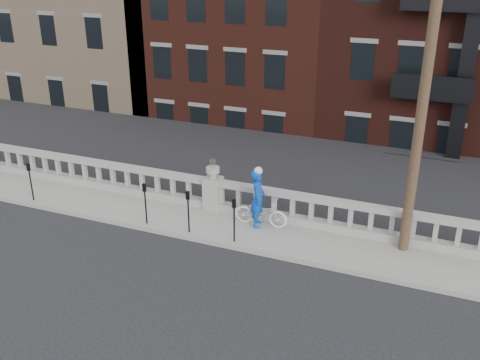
# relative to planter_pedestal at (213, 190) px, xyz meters

# --- Properties ---
(ground) EXTENTS (120.00, 120.00, 0.00)m
(ground) POSITION_rel_planter_pedestal_xyz_m (0.00, -3.95, -0.83)
(ground) COLOR black
(ground) RESTS_ON ground
(sidewalk) EXTENTS (32.00, 2.20, 0.15)m
(sidewalk) POSITION_rel_planter_pedestal_xyz_m (0.00, -0.95, -0.76)
(sidewalk) COLOR gray
(sidewalk) RESTS_ON ground
(balustrade) EXTENTS (28.00, 0.34, 1.03)m
(balustrade) POSITION_rel_planter_pedestal_xyz_m (0.00, 0.00, -0.19)
(balustrade) COLOR gray
(balustrade) RESTS_ON sidewalk
(planter_pedestal) EXTENTS (0.55, 0.55, 1.76)m
(planter_pedestal) POSITION_rel_planter_pedestal_xyz_m (0.00, 0.00, 0.00)
(planter_pedestal) COLOR gray
(planter_pedestal) RESTS_ON sidewalk
(lower_level) EXTENTS (80.00, 44.00, 20.80)m
(lower_level) POSITION_rel_planter_pedestal_xyz_m (0.56, 19.09, 1.80)
(lower_level) COLOR #605E59
(lower_level) RESTS_ON ground
(utility_pole) EXTENTS (1.60, 0.28, 10.00)m
(utility_pole) POSITION_rel_planter_pedestal_xyz_m (6.20, -0.35, 4.41)
(utility_pole) COLOR #422D1E
(utility_pole) RESTS_ON sidewalk
(parking_meter_b) EXTENTS (0.10, 0.09, 1.36)m
(parking_meter_b) POSITION_rel_planter_pedestal_xyz_m (-6.03, -1.80, 0.17)
(parking_meter_b) COLOR black
(parking_meter_b) RESTS_ON sidewalk
(parking_meter_c) EXTENTS (0.10, 0.09, 1.36)m
(parking_meter_c) POSITION_rel_planter_pedestal_xyz_m (-1.49, -1.80, 0.17)
(parking_meter_c) COLOR black
(parking_meter_c) RESTS_ON sidewalk
(parking_meter_d) EXTENTS (0.10, 0.09, 1.36)m
(parking_meter_d) POSITION_rel_planter_pedestal_xyz_m (0.01, -1.80, 0.17)
(parking_meter_d) COLOR black
(parking_meter_d) RESTS_ON sidewalk
(parking_meter_e) EXTENTS (0.10, 0.09, 1.36)m
(parking_meter_e) POSITION_rel_planter_pedestal_xyz_m (1.51, -1.80, 0.17)
(parking_meter_e) COLOR black
(parking_meter_e) RESTS_ON sidewalk
(bicycle) EXTENTS (1.71, 0.66, 0.88)m
(bicycle) POSITION_rel_planter_pedestal_xyz_m (1.88, -0.53, -0.24)
(bicycle) COLOR silver
(bicycle) RESTS_ON sidewalk
(cyclist) EXTENTS (0.58, 0.76, 1.86)m
(cyclist) POSITION_rel_planter_pedestal_xyz_m (1.79, -0.58, 0.25)
(cyclist) COLOR #0B3FB0
(cyclist) RESTS_ON sidewalk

